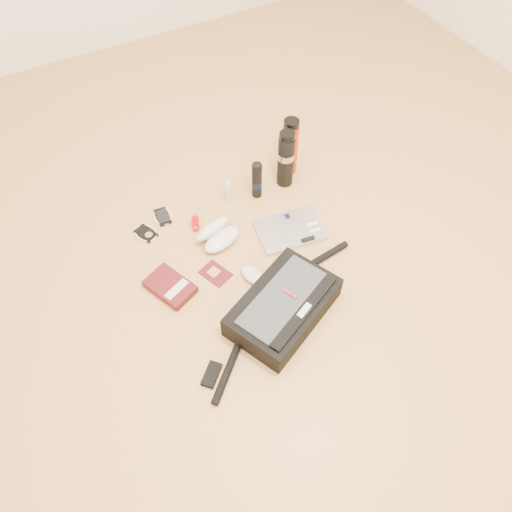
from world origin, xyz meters
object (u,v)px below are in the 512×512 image
thermos_black (286,159)px  thermos_red (290,146)px  laptop (290,230)px  messenger_bag (283,307)px  book (170,286)px

thermos_black → thermos_red: (0.06, 0.07, -0.00)m
laptop → thermos_red: bearing=69.4°
thermos_black → thermos_red: 0.09m
thermos_red → laptop: bearing=-120.1°
laptop → thermos_black: size_ratio=1.07×
messenger_bag → thermos_black: bearing=34.4°
messenger_bag → thermos_black: (0.39, 0.64, 0.09)m
book → laptop: bearing=-20.2°
thermos_black → thermos_red: size_ratio=1.00×
laptop → book: book is taller
messenger_bag → thermos_red: bearing=33.1°
messenger_bag → book: 0.47m
messenger_bag → thermos_black: size_ratio=2.80×
laptop → thermos_black: bearing=73.2°
laptop → book: 0.59m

